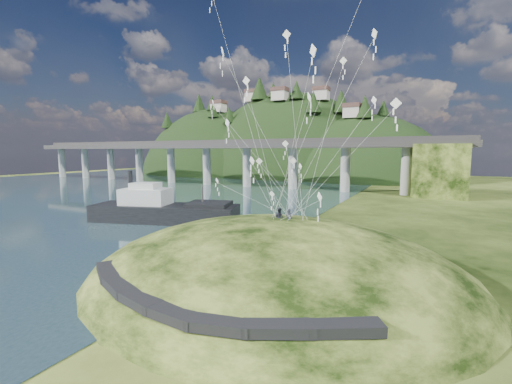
% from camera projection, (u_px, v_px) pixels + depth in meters
% --- Properties ---
extents(ground, '(320.00, 320.00, 0.00)m').
position_uv_depth(ground, '(191.00, 268.00, 32.94)').
color(ground, black).
rests_on(ground, ground).
extents(water, '(240.00, 240.00, 0.00)m').
position_uv_depth(water, '(46.00, 193.00, 92.04)').
color(water, '#32525D').
rests_on(water, ground).
extents(grass_hill, '(36.00, 32.00, 13.00)m').
position_uv_depth(grass_hill, '(275.00, 291.00, 31.26)').
color(grass_hill, black).
rests_on(grass_hill, ground).
extents(footpath, '(22.29, 5.84, 0.83)m').
position_uv_depth(footpath, '(188.00, 303.00, 20.70)').
color(footpath, black).
rests_on(footpath, ground).
extents(bridge, '(160.00, 11.00, 15.00)m').
position_uv_depth(bridge, '(263.00, 156.00, 105.69)').
color(bridge, '#2D2B2B').
rests_on(bridge, ground).
extents(far_ridge, '(153.00, 70.00, 94.50)m').
position_uv_depth(far_ridge, '(278.00, 191.00, 161.52)').
color(far_ridge, black).
rests_on(far_ridge, ground).
extents(work_barge, '(24.10, 12.74, 8.14)m').
position_uv_depth(work_barge, '(162.00, 209.00, 54.60)').
color(work_barge, black).
rests_on(work_barge, ground).
extents(wooden_dock, '(13.07, 2.30, 0.93)m').
position_uv_depth(wooden_dock, '(208.00, 241.00, 41.61)').
color(wooden_dock, '#3E1F19').
rests_on(wooden_dock, ground).
extents(kite_flyers, '(1.94, 0.95, 1.90)m').
position_uv_depth(kite_flyers, '(282.00, 208.00, 32.33)').
color(kite_flyers, '#242530').
rests_on(kite_flyers, ground).
extents(kite_swarm, '(19.28, 16.62, 21.58)m').
position_uv_depth(kite_swarm, '(292.00, 107.00, 30.56)').
color(kite_swarm, white).
rests_on(kite_swarm, ground).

